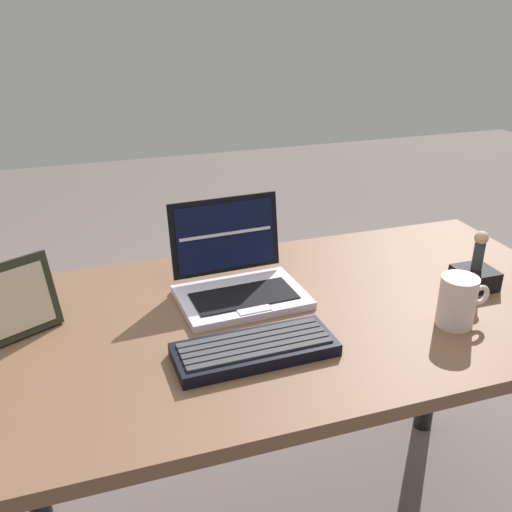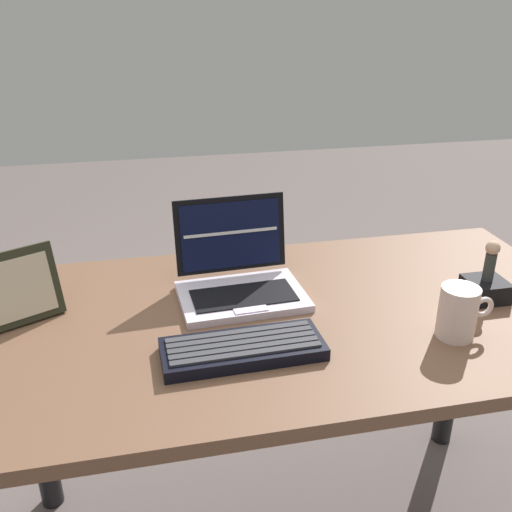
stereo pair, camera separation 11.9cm
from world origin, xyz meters
TOP-DOWN VIEW (x-y plane):
  - desk at (0.00, 0.00)m, footprint 1.32×0.69m
  - laptop_front at (-0.09, 0.10)m, footprint 0.28×0.23m
  - external_keyboard at (-0.13, -0.13)m, footprint 0.30×0.12m
  - photo_frame at (-0.53, 0.08)m, footprint 0.15×0.11m
  - figurine_stand at (0.43, -0.03)m, footprint 0.08×0.08m
  - figurine at (0.43, -0.03)m, footprint 0.03×0.03m
  - coffee_mug at (0.29, -0.16)m, footprint 0.11×0.07m

SIDE VIEW (x-z plane):
  - desk at x=0.00m, z-range 0.24..0.95m
  - external_keyboard at x=-0.13m, z-range 0.70..0.73m
  - figurine_stand at x=0.43m, z-range 0.70..0.75m
  - laptop_front at x=-0.09m, z-range 0.64..0.84m
  - coffee_mug at x=0.29m, z-range 0.70..0.81m
  - photo_frame at x=-0.53m, z-range 0.70..0.85m
  - figurine at x=0.43m, z-range 0.75..0.84m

